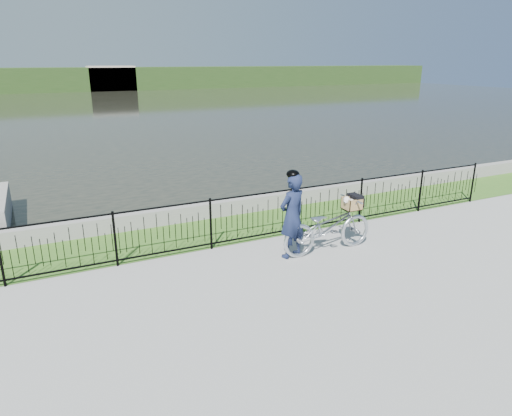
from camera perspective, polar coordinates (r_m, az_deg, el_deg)
ground at (r=9.11m, az=3.97°, el=-7.58°), size 120.00×120.00×0.00m
grass_strip at (r=11.25m, az=-2.58°, el=-2.41°), size 60.00×2.00×0.01m
water at (r=40.51m, az=-20.20°, el=11.37°), size 120.00×120.00×0.00m
quay_wall at (r=12.06m, az=-4.47°, el=-0.04°), size 60.00×0.30×0.40m
fence at (r=10.20m, az=-0.40°, el=-1.17°), size 14.00×0.06×1.15m
far_treeline at (r=67.28m, az=-23.01°, el=14.57°), size 120.00×6.00×3.00m
far_building_right at (r=66.42m, az=-17.61°, el=15.19°), size 6.00×3.00×3.20m
bicycle_rig at (r=9.80m, az=9.02°, el=-2.25°), size 2.14×0.75×1.20m
cyclist at (r=9.33m, az=4.54°, el=-0.89°), size 0.74×0.58×1.85m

